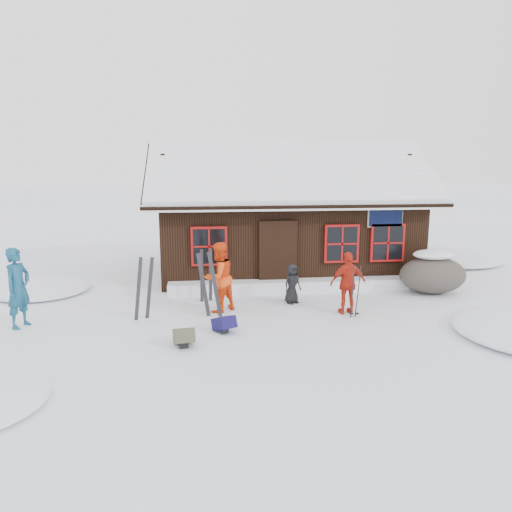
# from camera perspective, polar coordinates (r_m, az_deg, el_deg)

# --- Properties ---
(ground) EXTENTS (120.00, 120.00, 0.00)m
(ground) POSITION_cam_1_polar(r_m,az_deg,el_deg) (12.39, 0.07, -6.92)
(ground) COLOR white
(ground) RESTS_ON ground
(mountain_hut) EXTENTS (8.90, 6.09, 4.42)m
(mountain_hut) POSITION_cam_1_polar(r_m,az_deg,el_deg) (17.07, 3.24, 3.54)
(mountain_hut) COLOR black
(mountain_hut) RESTS_ON ground
(snow_drift) EXTENTS (7.60, 0.60, 0.35)m
(snow_drift) POSITION_cam_1_polar(r_m,az_deg,el_deg) (14.70, 4.93, -3.32)
(snow_drift) COLOR white
(snow_drift) RESTS_ON ground
(snow_mounds) EXTENTS (20.60, 13.20, 0.48)m
(snow_mounds) POSITION_cam_1_polar(r_m,az_deg,el_deg) (14.41, 5.81, -4.35)
(snow_mounds) COLOR white
(snow_mounds) RESTS_ON ground
(skier_teal) EXTENTS (0.67, 0.80, 1.86)m
(skier_teal) POSITION_cam_1_polar(r_m,az_deg,el_deg) (12.63, -25.53, -3.30)
(skier_teal) COLOR navy
(skier_teal) RESTS_ON ground
(skier_orange_left) EXTENTS (1.10, 1.07, 1.78)m
(skier_orange_left) POSITION_cam_1_polar(r_m,az_deg,el_deg) (12.59, -4.26, -2.43)
(skier_orange_left) COLOR #EF4310
(skier_orange_left) RESTS_ON ground
(skier_orange_right) EXTENTS (0.95, 0.46, 1.57)m
(skier_orange_right) POSITION_cam_1_polar(r_m,az_deg,el_deg) (12.61, 10.47, -3.06)
(skier_orange_right) COLOR #B42412
(skier_orange_right) RESTS_ON ground
(skier_crouched) EXTENTS (0.62, 0.55, 1.06)m
(skier_crouched) POSITION_cam_1_polar(r_m,az_deg,el_deg) (13.39, 4.17, -3.18)
(skier_crouched) COLOR black
(skier_crouched) RESTS_ON ground
(boulder) EXTENTS (1.91, 1.44, 1.13)m
(boulder) POSITION_cam_1_polar(r_m,az_deg,el_deg) (15.22, 19.54, -1.91)
(boulder) COLOR #514841
(boulder) RESTS_ON ground
(ski_pair_left) EXTENTS (0.53, 0.16, 1.58)m
(ski_pair_left) POSITION_cam_1_polar(r_m,az_deg,el_deg) (12.30, -12.68, -3.73)
(ski_pair_left) COLOR black
(ski_pair_left) RESTS_ON ground
(ski_pair_mid) EXTENTS (0.61, 0.19, 1.67)m
(ski_pair_mid) POSITION_cam_1_polar(r_m,az_deg,el_deg) (12.21, -5.36, -3.39)
(ski_pair_mid) COLOR black
(ski_pair_mid) RESTS_ON ground
(ski_pair_right) EXTENTS (0.35, 0.12, 1.50)m
(ski_pair_right) POSITION_cam_1_polar(r_m,az_deg,el_deg) (13.56, -5.72, -2.30)
(ski_pair_right) COLOR black
(ski_pair_right) RESTS_ON ground
(ski_poles) EXTENTS (0.24, 0.12, 1.34)m
(ski_poles) POSITION_cam_1_polar(r_m,az_deg,el_deg) (12.42, 11.27, -4.06)
(ski_poles) COLOR black
(ski_poles) RESTS_ON ground
(backpack_blue) EXTENTS (0.57, 0.63, 0.28)m
(backpack_blue) POSITION_cam_1_polar(r_m,az_deg,el_deg) (11.32, -3.67, -7.99)
(backpack_blue) COLOR #140F43
(backpack_blue) RESTS_ON ground
(backpack_olive) EXTENTS (0.49, 0.60, 0.30)m
(backpack_olive) POSITION_cam_1_polar(r_m,az_deg,el_deg) (10.62, -8.24, -9.37)
(backpack_olive) COLOR #434531
(backpack_olive) RESTS_ON ground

